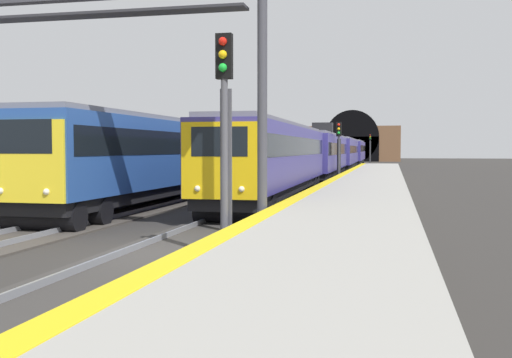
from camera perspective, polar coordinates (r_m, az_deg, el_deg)
The scene contains 11 objects.
ground_plane at distance 15.24m, azimuth -9.30°, elevation -7.13°, with size 320.00×320.00×0.00m, color #302D2B.
platform_right at distance 14.14m, azimuth 7.02°, elevation -5.89°, with size 112.00×4.05×0.97m, color #9E9B93.
platform_right_edge_strip at distance 14.36m, azimuth -0.06°, elevation -3.76°, with size 112.00×0.50×0.01m, color yellow.
track_main_line at distance 15.23m, azimuth -9.31°, elevation -6.97°, with size 160.00×2.74×0.21m.
train_main_approaching at distance 60.71m, azimuth 7.38°, elevation 2.45°, with size 83.14×3.01×4.78m.
train_adjacent_platform at distance 47.08m, azimuth -0.48°, elevation 2.48°, with size 59.97×2.96×4.06m.
railway_signal_near at distance 14.26m, azimuth -2.98°, elevation 5.18°, with size 0.39×0.38×5.31m.
railway_signal_mid at distance 44.91m, azimuth 7.80°, elevation 3.06°, with size 0.39×0.38×4.60m.
railway_signal_far at distance 108.81m, azimuth 10.69°, elevation 3.10°, with size 0.39×0.38×5.25m.
overhead_signal_gantry at distance 18.92m, azimuth -13.44°, elevation 12.00°, with size 0.70×9.46×7.44m.
tunnel_portal at distance 128.62m, azimuth 9.07°, elevation 3.31°, with size 2.98×19.69×11.03m.
Camera 1 is at (-13.91, -5.64, 2.63)m, focal length 42.48 mm.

